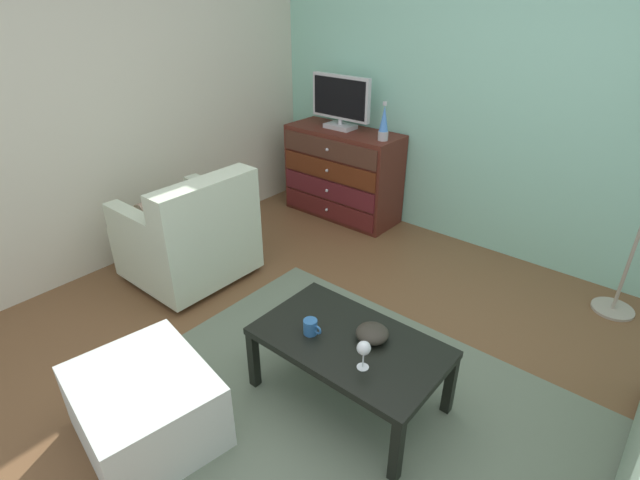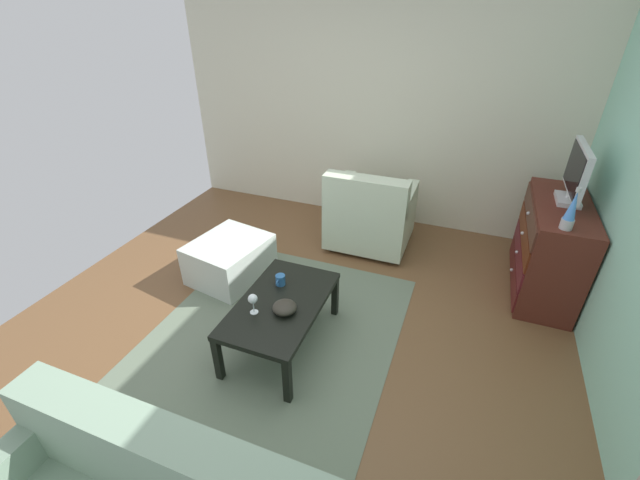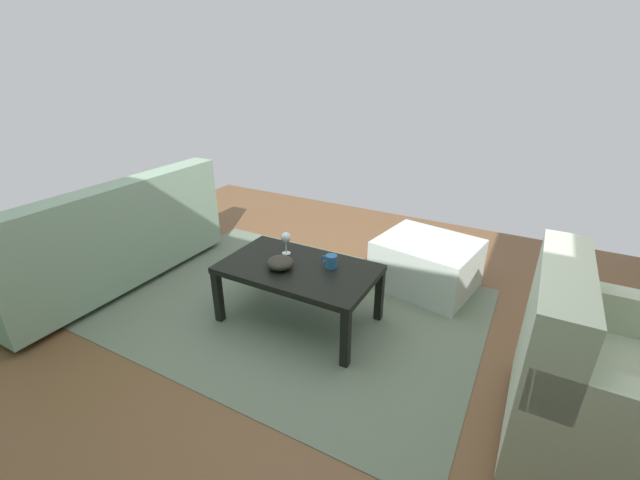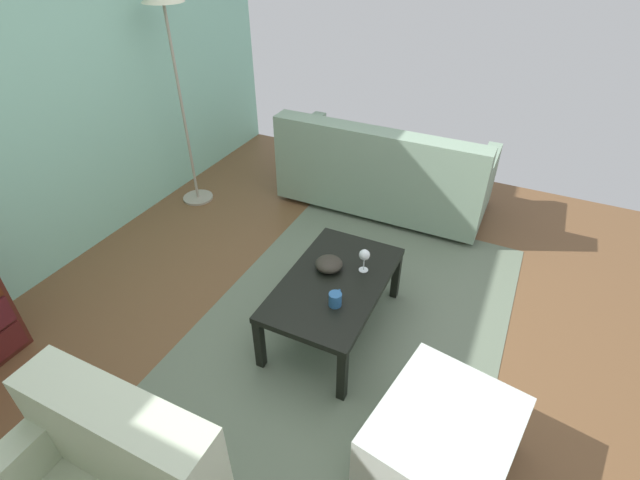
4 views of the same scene
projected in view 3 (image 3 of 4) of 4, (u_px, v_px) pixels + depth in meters
The scene contains 9 objects.
ground_plane at pixel (301, 332), 2.74m from camera, with size 5.24×4.75×0.05m, color brown.
area_rug at pixel (292, 306), 2.97m from camera, with size 2.60×1.90×0.01m, color slate.
coffee_table at pixel (298, 273), 2.68m from camera, with size 1.00×0.59×0.41m.
wine_glass at pixel (286, 238), 2.79m from camera, with size 0.07×0.07×0.16m.
mug at pixel (331, 261), 2.64m from camera, with size 0.11×0.08×0.08m.
bowl_decorative at pixel (280, 263), 2.62m from camera, with size 0.17×0.17×0.08m, color #2D2A22.
couch_large at pixel (104, 243), 3.21m from camera, with size 0.85×1.83×0.83m.
armchair at pixel (607, 387), 1.76m from camera, with size 0.80×0.83×0.88m.
ottoman at pixel (426, 264), 3.16m from camera, with size 0.70×0.60×0.39m, color silver.
Camera 3 is at (-1.18, 1.91, 1.67)m, focal length 23.03 mm.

